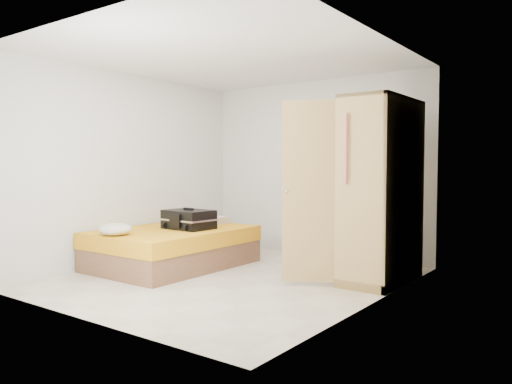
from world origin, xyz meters
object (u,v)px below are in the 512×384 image
Objects in this scene: bed at (173,248)px; person at (340,210)px; round_cushion at (115,229)px; suitcase at (188,219)px; wardrobe at (376,195)px.

bed is 1.30× the size of person.
person is at bearing 43.22° from round_cushion.
round_cushion is (-0.27, -0.97, -0.05)m from suitcase.
suitcase is at bearing -165.20° from wardrobe.
bed is at bearing -163.14° from wardrobe.
bed is 0.91m from round_cushion.
person is (-0.60, 0.30, -0.22)m from wardrobe.
round_cushion is at bearing 129.47° from person.
wardrobe is at bearing 18.48° from suitcase.
wardrobe is 0.71m from person.
person reaches higher than bed.
wardrobe is 1.35× the size of person.
wardrobe is 2.46m from suitcase.
round_cushion is at bearing -97.90° from bed.
bed is 0.96× the size of wardrobe.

